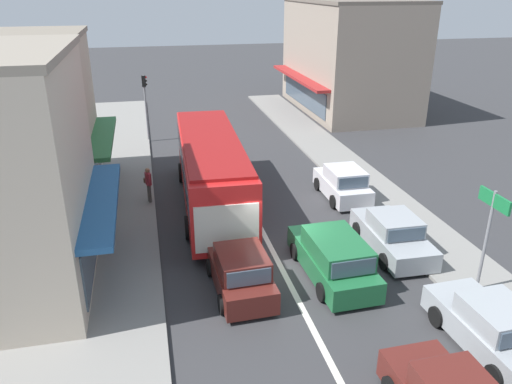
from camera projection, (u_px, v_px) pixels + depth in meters
ground_plane at (277, 260)px, 18.34m from camera, size 140.00×140.00×0.00m
lane_centre_line at (254, 214)px, 21.94m from camera, size 0.20×28.00×0.01m
sidewalk_left at (96, 208)px, 22.33m from camera, size 5.20×44.00×0.14m
kerb_right at (366, 185)px, 24.97m from camera, size 2.80×44.00×0.12m
shopfront_mid_block at (11, 120)px, 22.36m from camera, size 7.79×7.67×7.44m
building_right_far at (349, 56)px, 38.68m from camera, size 8.12×12.53×8.35m
city_bus at (211, 167)px, 22.03m from camera, size 3.05×10.95×3.23m
wagon_adjacent_lane_trail at (333, 258)px, 17.00m from camera, size 2.04×4.55×1.58m
hatchback_queue_gap_filler at (241, 272)px, 16.21m from camera, size 1.91×3.75×1.54m
parked_sedan_kerb_front at (493, 329)px, 13.61m from camera, size 2.02×4.26×1.47m
parked_sedan_kerb_second at (393, 235)px, 18.73m from camera, size 1.98×4.24×1.47m
parked_hatchback_kerb_third at (343, 184)px, 23.35m from camera, size 1.84×3.71×1.54m
traffic_light_downstreet at (145, 97)px, 31.02m from camera, size 0.33×0.24×4.20m
directional_road_sign at (491, 219)px, 15.37m from camera, size 0.10×1.40×3.60m
pedestrian_with_handbag_near at (148, 182)px, 22.55m from camera, size 0.36×0.65×1.63m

